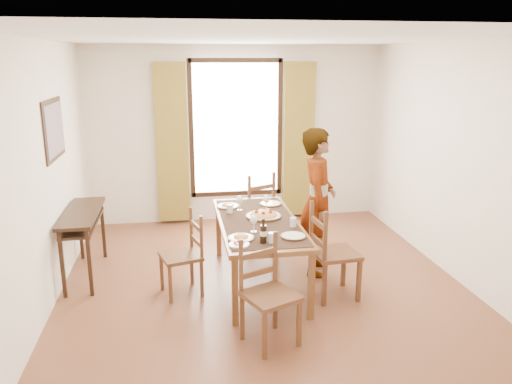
{
  "coord_description": "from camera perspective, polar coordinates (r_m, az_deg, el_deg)",
  "views": [
    {
      "loc": [
        -0.92,
        -5.14,
        2.52
      ],
      "look_at": [
        -0.02,
        0.38,
        1.0
      ],
      "focal_mm": 35.0,
      "sensor_mm": 36.0,
      "label": 1
    }
  ],
  "objects": [
    {
      "name": "wine_glass_b",
      "position": [
        5.92,
        1.19,
        -1.2
      ],
      "size": [
        0.08,
        0.08,
        0.18
      ],
      "primitive_type": null,
      "color": "white",
      "rests_on": "dining_table"
    },
    {
      "name": "caprese_plate",
      "position": [
        4.84,
        -1.96,
        -5.89
      ],
      "size": [
        0.2,
        0.2,
        0.04
      ],
      "primitive_type": null,
      "color": "silver",
      "rests_on": "dining_table"
    },
    {
      "name": "ground",
      "position": [
        5.79,
        0.85,
        -10.58
      ],
      "size": [
        5.0,
        5.0,
        0.0
      ],
      "primitive_type": "plane",
      "color": "#472316",
      "rests_on": "ground"
    },
    {
      "name": "plate_se",
      "position": [
        5.07,
        4.31,
        -4.87
      ],
      "size": [
        0.27,
        0.27,
        0.05
      ],
      "primitive_type": null,
      "color": "silver",
      "rests_on": "dining_table"
    },
    {
      "name": "dining_table",
      "position": [
        5.59,
        0.28,
        -3.91
      ],
      "size": [
        0.87,
        1.9,
        0.76
      ],
      "color": "brown",
      "rests_on": "ground"
    },
    {
      "name": "pasta_platter",
      "position": [
        5.66,
        0.87,
        -2.41
      ],
      "size": [
        0.4,
        0.4,
        0.1
      ],
      "primitive_type": null,
      "color": "red",
      "rests_on": "dining_table"
    },
    {
      "name": "chair_east",
      "position": [
        5.42,
        8.67,
        -7.08
      ],
      "size": [
        0.5,
        0.5,
        1.03
      ],
      "rotation": [
        0.0,
        0.0,
        1.66
      ],
      "color": "brown",
      "rests_on": "ground"
    },
    {
      "name": "tumbler_a",
      "position": [
        5.37,
        4.26,
        -3.46
      ],
      "size": [
        0.07,
        0.07,
        0.1
      ],
      "primitive_type": "cylinder",
      "color": "silver",
      "rests_on": "dining_table"
    },
    {
      "name": "wine_glass_a",
      "position": [
        5.17,
        -0.26,
        -3.63
      ],
      "size": [
        0.08,
        0.08,
        0.18
      ],
      "primitive_type": null,
      "color": "white",
      "rests_on": "dining_table"
    },
    {
      "name": "plate_sw",
      "position": [
        5.0,
        -1.71,
        -5.09
      ],
      "size": [
        0.27,
        0.27,
        0.05
      ],
      "primitive_type": null,
      "color": "silver",
      "rests_on": "dining_table"
    },
    {
      "name": "chair_west",
      "position": [
        5.51,
        -8.27,
        -7.29
      ],
      "size": [
        0.5,
        0.5,
        0.92
      ],
      "rotation": [
        0.0,
        0.0,
        -1.29
      ],
      "color": "brown",
      "rests_on": "ground"
    },
    {
      "name": "plate_ne",
      "position": [
        6.15,
        1.69,
        -1.2
      ],
      "size": [
        0.27,
        0.27,
        0.05
      ],
      "primitive_type": null,
      "color": "silver",
      "rests_on": "dining_table"
    },
    {
      "name": "chair_north",
      "position": [
        6.85,
        -0.13,
        -2.13
      ],
      "size": [
        0.6,
        0.6,
        1.03
      ],
      "rotation": [
        0.0,
        0.0,
        3.56
      ],
      "color": "brown",
      "rests_on": "ground"
    },
    {
      "name": "tumbler_c",
      "position": [
        4.91,
        1.77,
        -5.23
      ],
      "size": [
        0.07,
        0.07,
        0.1
      ],
      "primitive_type": "cylinder",
      "color": "silver",
      "rests_on": "dining_table"
    },
    {
      "name": "chair_south",
      "position": [
        4.56,
        1.4,
        -11.73
      ],
      "size": [
        0.57,
        0.57,
        0.98
      ],
      "rotation": [
        0.0,
        0.0,
        0.42
      ],
      "color": "brown",
      "rests_on": "ground"
    },
    {
      "name": "plate_nw",
      "position": [
        6.06,
        -3.22,
        -1.46
      ],
      "size": [
        0.27,
        0.27,
        0.05
      ],
      "primitive_type": null,
      "color": "silver",
      "rests_on": "dining_table"
    },
    {
      "name": "tumbler_b",
      "position": [
        5.83,
        -2.99,
        -1.91
      ],
      "size": [
        0.07,
        0.07,
        0.1
      ],
      "primitive_type": "cylinder",
      "color": "silver",
      "rests_on": "dining_table"
    },
    {
      "name": "wine_bottle",
      "position": [
        4.87,
        0.85,
        -4.45
      ],
      "size": [
        0.07,
        0.07,
        0.25
      ],
      "primitive_type": null,
      "color": "black",
      "rests_on": "dining_table"
    },
    {
      "name": "console_table",
      "position": [
        6.12,
        -19.24,
        -3.11
      ],
      "size": [
        0.38,
        1.2,
        0.8
      ],
      "color": "black",
      "rests_on": "ground"
    },
    {
      "name": "man",
      "position": [
        5.9,
        7.07,
        -1.14
      ],
      "size": [
        0.88,
        0.79,
        1.74
      ],
      "primitive_type": "imported",
      "rotation": [
        0.0,
        0.0,
        1.26
      ],
      "color": "gray",
      "rests_on": "ground"
    },
    {
      "name": "room_shell",
      "position": [
        5.43,
        0.63,
        4.84
      ],
      "size": [
        4.6,
        5.1,
        2.74
      ],
      "color": "silver",
      "rests_on": "ground"
    },
    {
      "name": "wine_glass_c",
      "position": [
        5.9,
        -1.89,
        -1.25
      ],
      "size": [
        0.08,
        0.08,
        0.18
      ],
      "primitive_type": null,
      "color": "white",
      "rests_on": "dining_table"
    }
  ]
}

